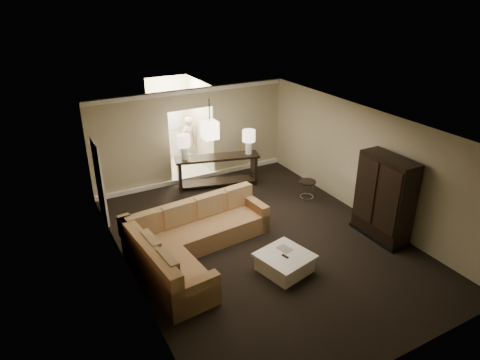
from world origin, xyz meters
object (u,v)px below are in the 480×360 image
console_table (217,168)px  person (189,137)px  drink_table (307,186)px  armoire (384,200)px  sectional_sofa (191,241)px  coffee_table (285,262)px

console_table → person: (-0.01, 2.16, 0.31)m
drink_table → person: (-1.78, 4.16, 0.46)m
armoire → drink_table: 2.44m
sectional_sofa → person: size_ratio=1.96×
sectional_sofa → armoire: (4.25, -1.35, 0.57)m
coffee_table → drink_table: size_ratio=2.08×
coffee_table → drink_table: bearing=45.5°
sectional_sofa → armoire: armoire is taller
sectional_sofa → coffee_table: bearing=-48.4°
coffee_table → drink_table: drink_table is taller
console_table → armoire: size_ratio=1.23×
sectional_sofa → drink_table: size_ratio=5.95×
sectional_sofa → armoire: size_ratio=1.68×
console_table → person: size_ratio=1.44×
armoire → coffee_table: bearing=-178.9°
drink_table → person: size_ratio=0.33×
console_table → armoire: armoire is taller
coffee_table → armoire: 2.85m
coffee_table → console_table: size_ratio=0.48×
sectional_sofa → console_table: bearing=49.6°
armoire → drink_table: (-0.38, 2.35, -0.56)m
console_table → person: bearing=105.5°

